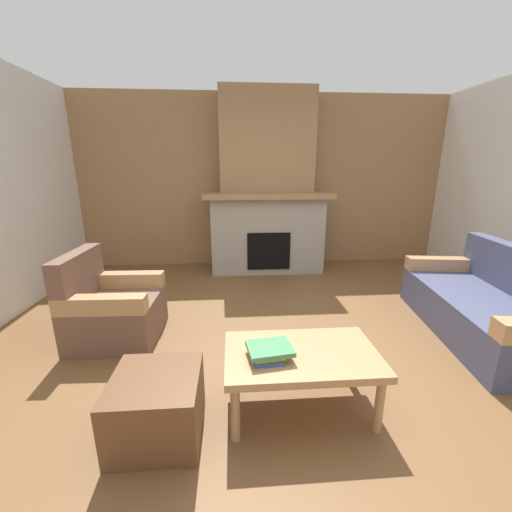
% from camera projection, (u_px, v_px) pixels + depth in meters
% --- Properties ---
extents(ground, '(9.00, 9.00, 0.00)m').
position_uv_depth(ground, '(298.00, 361.00, 2.71)').
color(ground, brown).
extents(wall_back_wood_panel, '(6.00, 0.12, 2.70)m').
position_uv_depth(wall_back_wood_panel, '(264.00, 182.00, 5.22)').
color(wall_back_wood_panel, '#997047').
rests_on(wall_back_wood_panel, ground).
extents(fireplace, '(1.90, 0.82, 2.70)m').
position_uv_depth(fireplace, '(266.00, 196.00, 4.91)').
color(fireplace, gray).
rests_on(fireplace, ground).
extents(couch, '(1.09, 1.90, 0.85)m').
position_uv_depth(couch, '(488.00, 308.00, 3.07)').
color(couch, '#474C6B').
rests_on(couch, ground).
extents(armchair, '(0.78, 0.78, 0.85)m').
position_uv_depth(armchair, '(112.00, 309.00, 3.03)').
color(armchair, brown).
rests_on(armchair, ground).
extents(coffee_table, '(1.00, 0.60, 0.43)m').
position_uv_depth(coffee_table, '(301.00, 359.00, 2.09)').
color(coffee_table, tan).
rests_on(coffee_table, ground).
extents(ottoman, '(0.52, 0.52, 0.40)m').
position_uv_depth(ottoman, '(157.00, 406.00, 1.93)').
color(ottoman, brown).
rests_on(ottoman, ground).
extents(book_stack_near_edge, '(0.31, 0.26, 0.08)m').
position_uv_depth(book_stack_near_edge, '(269.00, 352.00, 2.00)').
color(book_stack_near_edge, '#335699').
rests_on(book_stack_near_edge, coffee_table).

